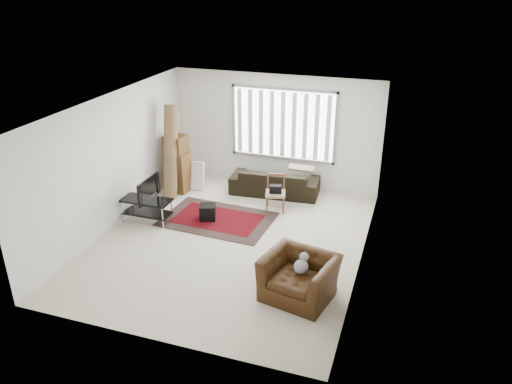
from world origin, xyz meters
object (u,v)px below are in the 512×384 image
Objects in this scene: armchair at (299,274)px; sofa at (275,178)px; tv_stand at (147,206)px; moving_boxes at (177,165)px; side_chair at (276,191)px.

sofa is at bearing 124.30° from armchair.
tv_stand is at bearing 169.43° from armchair.
moving_boxes reaches higher than armchair.
sofa is at bearing 46.53° from tv_stand.
armchair is (1.26, -2.92, -0.03)m from side_chair.
moving_boxes is (-0.12, 1.68, 0.26)m from tv_stand.
side_chair is (2.38, 1.39, 0.07)m from tv_stand.
moving_boxes reaches higher than side_chair.
moving_boxes reaches higher than tv_stand.
tv_stand is 3.08m from sofa.
armchair reaches higher than side_chair.
tv_stand is 0.50× the size of sofa.
armchair is at bearing -40.49° from moving_boxes.
moving_boxes is at bearing 158.83° from side_chair.
tv_stand is at bearing -164.23° from side_chair.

